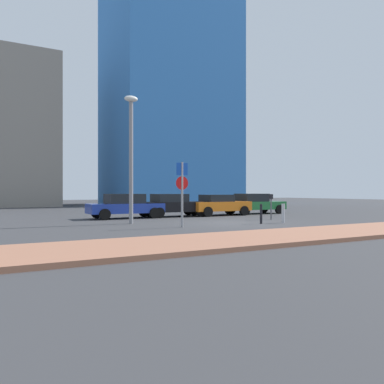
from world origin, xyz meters
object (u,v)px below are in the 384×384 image
object	(u,v)px
parking_meter	(271,203)
street_lamp	(131,148)
parked_car_orange	(218,205)
parked_car_black	(173,205)
parking_sign_post	(182,186)
traffic_bollard_mid	(261,214)
parked_car_blue	(125,206)
traffic_bollard_near	(283,213)
parked_car_green	(254,203)

from	to	relation	value
parking_meter	street_lamp	size ratio (longest dim) A/B	0.23
parked_car_orange	parked_car_black	bearing A→B (deg)	172.55
parking_sign_post	traffic_bollard_mid	size ratio (longest dim) A/B	2.97
parking_sign_post	street_lamp	world-z (taller)	street_lamp
street_lamp	parked_car_orange	bearing A→B (deg)	25.19
parked_car_black	street_lamp	bearing A→B (deg)	-137.64
parked_car_blue	street_lamp	xyz separation A→B (m)	(-1.05, -3.83, 3.03)
parked_car_black	traffic_bollard_mid	xyz separation A→B (m)	(1.33, -7.08, -0.26)
parking_meter	parked_car_blue	bearing A→B (deg)	143.54
parked_car_black	parking_meter	bearing A→B (deg)	-54.87
parking_sign_post	traffic_bollard_mid	bearing A→B (deg)	-2.95
parking_sign_post	street_lamp	xyz separation A→B (m)	(-1.31, 2.94, 1.95)
parking_meter	traffic_bollard_near	world-z (taller)	parking_meter
parked_car_black	parked_car_orange	size ratio (longest dim) A/B	1.03
parking_meter	parked_car_orange	bearing A→B (deg)	95.68
traffic_bollard_near	parked_car_blue	bearing A→B (deg)	129.35
parked_car_orange	traffic_bollard_mid	size ratio (longest dim) A/B	4.26
parked_car_blue	parked_car_green	size ratio (longest dim) A/B	1.01
parked_car_black	traffic_bollard_mid	distance (m)	7.21
street_lamp	traffic_bollard_mid	xyz separation A→B (m)	(5.62, -3.17, -3.29)
parked_car_orange	street_lamp	bearing A→B (deg)	-154.81
parking_sign_post	parking_meter	xyz separation A→B (m)	(6.60, 1.71, -0.89)
parked_car_blue	parked_car_black	size ratio (longest dim) A/B	1.03
parking_sign_post	street_lamp	bearing A→B (deg)	114.02
street_lamp	parked_car_green	bearing A→B (deg)	19.86
parked_car_blue	traffic_bollard_near	bearing A→B (deg)	-50.65
parked_car_black	parking_meter	world-z (taller)	parking_meter
street_lamp	parking_meter	bearing A→B (deg)	-8.88
parking_meter	traffic_bollard_mid	distance (m)	3.03
parking_sign_post	traffic_bollard_near	bearing A→B (deg)	-3.84
parked_car_green	parking_meter	bearing A→B (deg)	-118.94
parked_car_blue	parking_sign_post	bearing A→B (deg)	-87.82
parking_sign_post	traffic_bollard_mid	distance (m)	4.51
parked_car_green	parking_sign_post	size ratio (longest dim) A/B	1.51
parked_car_blue	traffic_bollard_mid	bearing A→B (deg)	-56.89
parked_car_orange	traffic_bollard_near	xyz separation A→B (m)	(-0.52, -6.82, -0.24)
street_lamp	traffic_bollard_near	size ratio (longest dim) A/B	6.51
street_lamp	parking_sign_post	bearing A→B (deg)	-65.98
traffic_bollard_near	parked_car_orange	bearing A→B (deg)	85.62
parking_sign_post	parked_car_blue	bearing A→B (deg)	92.18
parking_meter	parked_car_green	bearing A→B (deg)	61.06
parked_car_orange	parking_meter	xyz separation A→B (m)	(0.47, -4.74, 0.21)
parked_car_green	street_lamp	size ratio (longest dim) A/B	0.69
parked_car_blue	street_lamp	size ratio (longest dim) A/B	0.70
parked_car_blue	parked_car_black	xyz separation A→B (m)	(3.24, 0.08, -0.00)
parking_sign_post	parking_meter	bearing A→B (deg)	14.50
parked_car_black	parking_sign_post	world-z (taller)	parking_sign_post
parked_car_green	parking_meter	xyz separation A→B (m)	(-2.83, -5.12, 0.19)
parked_car_blue	traffic_bollard_near	xyz separation A→B (m)	(5.87, -7.15, -0.27)
street_lamp	parked_car_blue	bearing A→B (deg)	74.62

